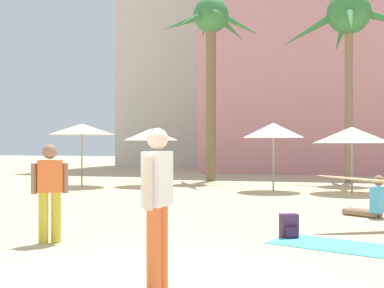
{
  "coord_description": "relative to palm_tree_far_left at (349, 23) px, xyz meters",
  "views": [
    {
      "loc": [
        2.02,
        -5.17,
        1.63
      ],
      "look_at": [
        -0.97,
        6.39,
        1.64
      ],
      "focal_mm": 48.0,
      "sensor_mm": 36.0,
      "label": 1
    }
  ],
  "objects": [
    {
      "name": "backpack",
      "position": [
        -1.59,
        -13.79,
        -6.59
      ],
      "size": [
        0.35,
        0.33,
        0.42
      ],
      "rotation": [
        0.0,
        0.0,
        5.16
      ],
      "color": "#512848",
      "rests_on": "ground"
    },
    {
      "name": "palm_tree_far_left",
      "position": [
        0.0,
        0.0,
        0.0
      ],
      "size": [
        6.07,
        5.93,
        8.18
      ],
      "color": "#896B4C",
      "rests_on": "ground"
    },
    {
      "name": "person_mid_center",
      "position": [
        0.03,
        -10.76,
        -6.46
      ],
      "size": [
        0.98,
        0.84,
        0.95
      ],
      "rotation": [
        0.0,
        0.0,
        2.54
      ],
      "color": "#936B51",
      "rests_on": "ground"
    },
    {
      "name": "palm_tree_left",
      "position": [
        -5.88,
        -0.6,
        -0.26
      ],
      "size": [
        4.59,
        4.47,
        8.16
      ],
      "color": "brown",
      "rests_on": "ground"
    },
    {
      "name": "cafe_umbrella_3",
      "position": [
        -0.11,
        -4.95,
        -4.86
      ],
      "size": [
        2.58,
        2.58,
        2.21
      ],
      "color": "gray",
      "rests_on": "ground"
    },
    {
      "name": "cafe_umbrella_4",
      "position": [
        -10.09,
        -4.71,
        -4.58
      ],
      "size": [
        2.53,
        2.53,
        2.43
      ],
      "color": "gray",
      "rests_on": "ground"
    },
    {
      "name": "person_far_left",
      "position": [
        -5.39,
        -15.22,
        -5.91
      ],
      "size": [
        0.56,
        0.4,
        1.63
      ],
      "rotation": [
        0.0,
        0.0,
        5.27
      ],
      "color": "gold",
      "rests_on": "ground"
    },
    {
      "name": "person_far_right",
      "position": [
        -2.79,
        -17.4,
        -5.8
      ],
      "size": [
        0.26,
        0.61,
        1.81
      ],
      "rotation": [
        0.0,
        0.0,
        6.2
      ],
      "color": "orange",
      "rests_on": "ground"
    },
    {
      "name": "cafe_umbrella_1",
      "position": [
        -7.59,
        -3.78,
        -4.79
      ],
      "size": [
        2.17,
        2.17,
        2.25
      ],
      "color": "gray",
      "rests_on": "ground"
    },
    {
      "name": "cafe_umbrella_2",
      "position": [
        -2.71,
        -4.93,
        -4.68
      ],
      "size": [
        2.13,
        2.13,
        2.38
      ],
      "color": "gray",
      "rests_on": "ground"
    },
    {
      "name": "beach_towel",
      "position": [
        -0.86,
        -14.27,
        -6.79
      ],
      "size": [
        2.18,
        1.71,
        0.01
      ],
      "primitive_type": "cube",
      "rotation": [
        0.0,
        0.0,
        -0.39
      ],
      "color": "#4CC6D6",
      "rests_on": "ground"
    }
  ]
}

